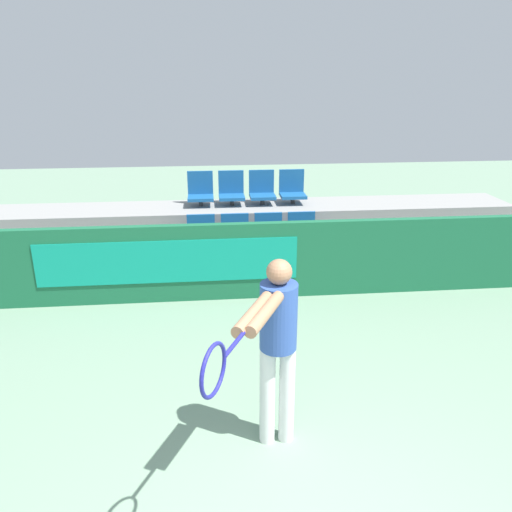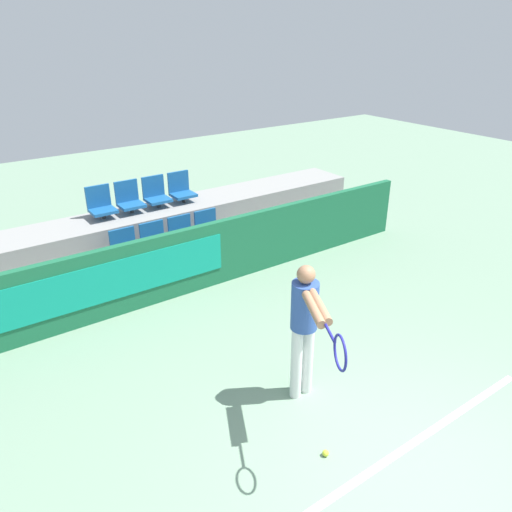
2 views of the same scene
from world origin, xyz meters
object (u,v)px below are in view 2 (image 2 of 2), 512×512
stadium_chair_4 (101,205)px  tennis_player (306,322)px  stadium_chair_6 (156,194)px  stadium_chair_7 (181,189)px  stadium_chair_3 (208,228)px  stadium_chair_0 (126,249)px  stadium_chair_5 (129,199)px  stadium_chair_2 (183,235)px  tennis_ball (326,453)px  stadium_chair_1 (155,242)px

stadium_chair_4 → tennis_player: size_ratio=0.33×
stadium_chair_6 → stadium_chair_7: same height
stadium_chair_4 → stadium_chair_7: size_ratio=1.00×
stadium_chair_6 → stadium_chair_3: bearing=-62.3°
stadium_chair_0 → stadium_chair_5: size_ratio=1.00×
stadium_chair_0 → stadium_chair_5: stadium_chair_5 is taller
stadium_chair_0 → stadium_chair_4: 1.06m
stadium_chair_4 → stadium_chair_5: 0.50m
tennis_player → stadium_chair_2: bearing=109.7°
stadium_chair_3 → stadium_chair_4: stadium_chair_4 is taller
tennis_ball → stadium_chair_3: bearing=74.0°
stadium_chair_7 → tennis_ball: size_ratio=8.14×
stadium_chair_1 → stadium_chair_3: size_ratio=1.00×
tennis_player → tennis_ball: size_ratio=25.00×
stadium_chair_2 → stadium_chair_6: bearing=90.0°
stadium_chair_2 → tennis_ball: size_ratio=8.14×
tennis_player → tennis_ball: 1.32m
tennis_ball → stadium_chair_6: bearing=81.9°
stadium_chair_1 → stadium_chair_7: 1.46m
stadium_chair_1 → stadium_chair_2: 0.50m
stadium_chair_7 → tennis_player: 4.69m
stadium_chair_7 → tennis_player: tennis_player is taller
stadium_chair_3 → stadium_chair_5: size_ratio=1.00×
stadium_chair_4 → tennis_ball: 5.52m
stadium_chair_4 → tennis_ball: size_ratio=8.14×
stadium_chair_3 → stadium_chair_7: stadium_chair_7 is taller
stadium_chair_5 → tennis_ball: 5.52m
stadium_chair_0 → tennis_ball: size_ratio=8.14×
stadium_chair_3 → stadium_chair_4: (-1.51, 0.96, 0.46)m
stadium_chair_3 → stadium_chair_5: stadium_chair_5 is taller
stadium_chair_0 → tennis_ball: 4.50m
stadium_chair_0 → tennis_player: size_ratio=0.33×
stadium_chair_0 → stadium_chair_2: size_ratio=1.00×
stadium_chair_5 → stadium_chair_1: bearing=-90.0°
stadium_chair_4 → stadium_chair_6: size_ratio=1.00×
stadium_chair_4 → tennis_ball: bearing=-87.5°
stadium_chair_2 → stadium_chair_7: stadium_chair_7 is taller
stadium_chair_7 → tennis_ball: stadium_chair_7 is taller
stadium_chair_3 → tennis_player: (-0.91, -3.65, 0.33)m
stadium_chair_0 → stadium_chair_6: (1.00, 0.96, 0.46)m
stadium_chair_7 → stadium_chair_2: bearing=-117.7°
stadium_chair_0 → stadium_chair_6: bearing=43.6°
stadium_chair_0 → stadium_chair_4: (0.00, 0.96, 0.46)m
stadium_chair_1 → stadium_chair_7: size_ratio=1.00×
stadium_chair_7 → stadium_chair_0: bearing=-147.6°
stadium_chair_6 → stadium_chair_4: bearing=180.0°
stadium_chair_5 → tennis_player: (0.10, -4.60, -0.14)m
stadium_chair_2 → stadium_chair_7: bearing=62.3°
stadium_chair_3 → stadium_chair_7: size_ratio=1.00×
stadium_chair_6 → tennis_ball: bearing=-98.1°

